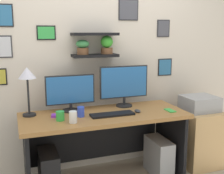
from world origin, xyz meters
name	(u,v)px	position (x,y,z in m)	size (l,w,h in m)	color
back_wall_assembly	(92,51)	(0.00, 0.44, 1.35)	(4.40, 0.24, 2.70)	beige
desk	(103,131)	(0.00, 0.06, 0.54)	(1.69, 0.68, 0.75)	#9E6B38
monitor_left	(70,92)	(-0.30, 0.22, 0.95)	(0.51, 0.18, 0.38)	black
monitor_right	(124,84)	(0.30, 0.22, 1.00)	(0.56, 0.18, 0.45)	black
keyboard	(112,114)	(0.06, -0.08, 0.76)	(0.44, 0.14, 0.02)	black
computer_mouse	(137,111)	(0.34, -0.07, 0.77)	(0.06, 0.09, 0.03)	#2D2D33
desk_lamp	(27,78)	(-0.73, 0.18, 1.13)	(0.17, 0.17, 0.49)	black
cell_phone	(170,110)	(0.69, -0.13, 0.76)	(0.07, 0.14, 0.01)	green
coffee_mug	(60,116)	(-0.46, -0.08, 0.80)	(0.08, 0.08, 0.09)	green
pen_cup	(81,112)	(-0.25, -0.02, 0.80)	(0.07, 0.07, 0.10)	blue
scissors_tray	(58,116)	(-0.47, 0.05, 0.76)	(0.12, 0.08, 0.02)	purple
water_cup	(73,117)	(-0.36, -0.18, 0.81)	(0.07, 0.07, 0.11)	white
drawer_cabinet	(198,137)	(1.18, 0.03, 0.33)	(0.44, 0.50, 0.66)	tan
printer	(200,103)	(1.18, 0.03, 0.75)	(0.38, 0.34, 0.17)	#9E9EA3
computer_tower_left	(49,171)	(-0.58, 0.03, 0.20)	(0.18, 0.40, 0.41)	black
computer_tower_right	(159,157)	(0.62, -0.04, 0.20)	(0.18, 0.40, 0.41)	#99999E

